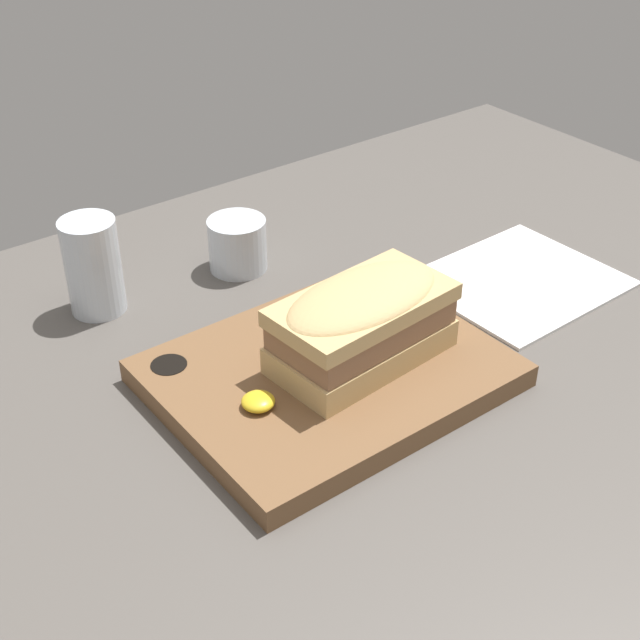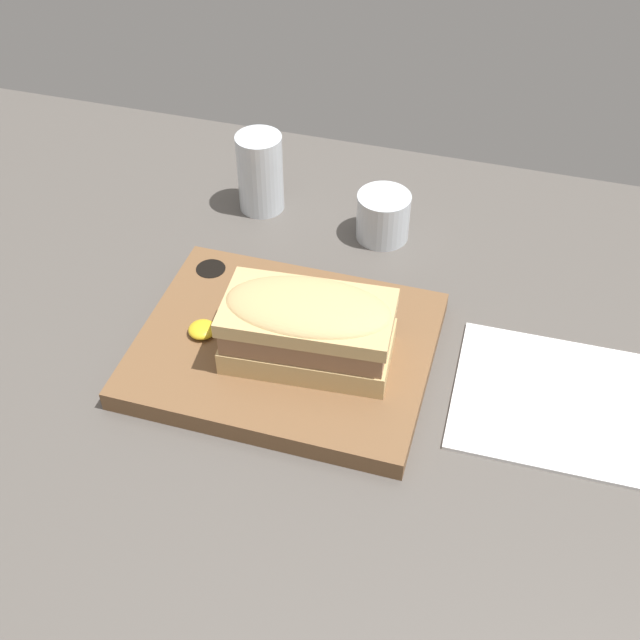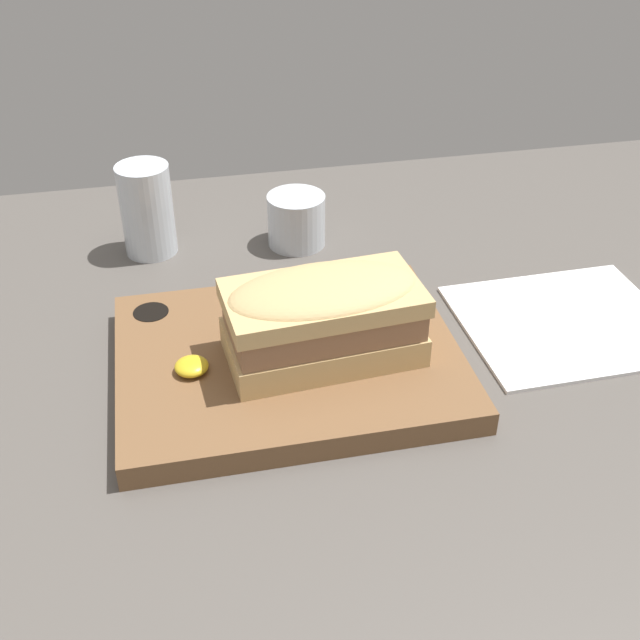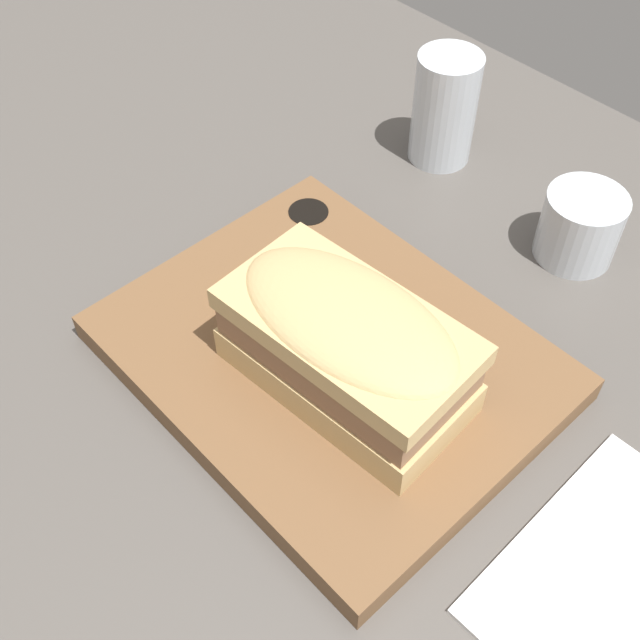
{
  "view_description": "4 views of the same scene",
  "coord_description": "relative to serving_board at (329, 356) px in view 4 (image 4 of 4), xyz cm",
  "views": [
    {
      "loc": [
        -38.4,
        -51.23,
        55.83
      ],
      "look_at": [
        5.62,
        6.49,
        7.71
      ],
      "focal_mm": 50.0,
      "sensor_mm": 36.0,
      "label": 1
    },
    {
      "loc": [
        25.71,
        -54.53,
        67.1
      ],
      "look_at": [
        8.61,
        4.03,
        8.58
      ],
      "focal_mm": 45.0,
      "sensor_mm": 36.0,
      "label": 2
    },
    {
      "loc": [
        -5.05,
        -56.15,
        49.69
      ],
      "look_at": [
        7.12,
        1.14,
        9.36
      ],
      "focal_mm": 45.0,
      "sensor_mm": 36.0,
      "label": 3
    },
    {
      "loc": [
        32.01,
        -22.56,
        51.97
      ],
      "look_at": [
        4.88,
        2.68,
        8.81
      ],
      "focal_mm": 45.0,
      "sensor_mm": 36.0,
      "label": 4
    }
  ],
  "objects": [
    {
      "name": "dining_table",
      "position": [
        -4.52,
        -3.98,
        -2.2
      ],
      "size": [
        149.84,
        99.35,
        2.0
      ],
      "color": "#56514C",
      "rests_on": "ground"
    },
    {
      "name": "sandwich",
      "position": [
        3.2,
        -1.37,
        5.65
      ],
      "size": [
        18.38,
        10.74,
        8.28
      ],
      "rotation": [
        0.0,
        0.0,
        0.08
      ],
      "color": "tan",
      "rests_on": "serving_board"
    },
    {
      "name": "serving_board",
      "position": [
        0.0,
        0.0,
        0.0
      ],
      "size": [
        32.07,
        25.54,
        2.46
      ],
      "color": "brown",
      "rests_on": "dining_table"
    },
    {
      "name": "water_glass",
      "position": [
        -11.82,
        26.15,
        3.53
      ],
      "size": [
        6.13,
        6.13,
        10.91
      ],
      "color": "silver",
      "rests_on": "dining_table"
    },
    {
      "name": "wine_glass",
      "position": [
        5.49,
        24.38,
        1.65
      ],
      "size": [
        6.94,
        6.94,
        6.3
      ],
      "color": "silver",
      "rests_on": "dining_table"
    },
    {
      "name": "mustard_dollop",
      "position": [
        -9.04,
        -1.5,
        1.81
      ],
      "size": [
        3.1,
        3.1,
        1.24
      ],
      "color": "gold",
      "rests_on": "serving_board"
    }
  ]
}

